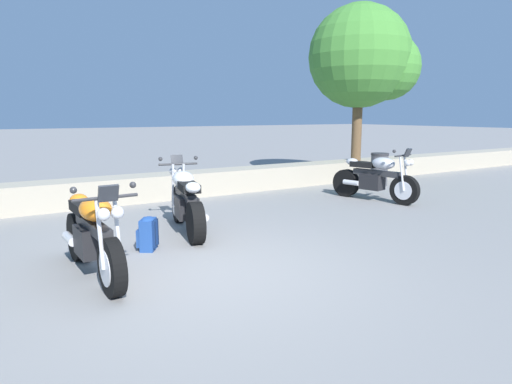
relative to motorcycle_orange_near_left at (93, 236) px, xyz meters
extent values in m
plane|color=gray|center=(1.18, -0.47, -0.49)|extent=(120.00, 120.00, 0.00)
cube|color=#A89E89|center=(1.18, 4.33, -0.21)|extent=(36.00, 0.80, 0.55)
cylinder|color=black|center=(0.03, -0.69, -0.18)|extent=(0.16, 0.62, 0.62)
cylinder|color=black|center=(-0.03, 0.74, -0.18)|extent=(0.20, 0.63, 0.62)
cylinder|color=silver|center=(0.03, -0.69, -0.18)|extent=(0.17, 0.39, 0.38)
cube|color=black|center=(0.00, 0.08, -0.08)|extent=(0.34, 0.49, 0.34)
cube|color=#2D2D30|center=(0.00, -0.02, 0.12)|extent=(0.18, 1.10, 0.12)
ellipsoid|color=orange|center=(0.01, -0.17, 0.34)|extent=(0.36, 0.53, 0.26)
cube|color=black|center=(-0.01, 0.31, 0.28)|extent=(0.28, 0.57, 0.12)
ellipsoid|color=orange|center=(-0.02, 0.61, 0.32)|extent=(0.23, 0.29, 0.16)
cylinder|color=#2D2D30|center=(0.03, -0.61, 0.54)|extent=(0.66, 0.06, 0.04)
sphere|color=silver|center=(0.10, -0.75, 0.40)|extent=(0.13, 0.13, 0.13)
sphere|color=silver|center=(-0.04, -0.76, 0.40)|extent=(0.13, 0.13, 0.13)
cube|color=#26282D|center=(0.03, -0.71, 0.60)|extent=(0.20, 0.10, 0.18)
cylinder|color=silver|center=(-0.18, 0.50, -0.13)|extent=(0.12, 0.38, 0.11)
cylinder|color=silver|center=(0.12, -0.65, 0.18)|extent=(0.05, 0.16, 0.73)
cylinder|color=silver|center=(-0.06, -0.66, 0.18)|extent=(0.05, 0.16, 0.73)
sphere|color=#2D2D30|center=(0.32, -0.56, 0.64)|extent=(0.07, 0.07, 0.07)
sphere|color=#2D2D30|center=(-0.28, -0.59, 0.64)|extent=(0.07, 0.07, 0.07)
cylinder|color=black|center=(1.87, 2.03, -0.18)|extent=(0.27, 0.64, 0.62)
cylinder|color=black|center=(1.56, 0.62, -0.18)|extent=(0.31, 0.64, 0.62)
cylinder|color=silver|center=(1.87, 2.03, -0.18)|extent=(0.24, 0.41, 0.38)
cube|color=black|center=(1.70, 1.28, -0.08)|extent=(0.41, 0.54, 0.34)
cube|color=#2D2D30|center=(1.72, 1.37, 0.12)|extent=(0.37, 1.10, 0.12)
ellipsoid|color=white|center=(1.76, 1.52, 0.34)|extent=(0.44, 0.58, 0.26)
cube|color=black|center=(1.65, 1.05, 0.28)|extent=(0.37, 0.60, 0.12)
ellipsoid|color=white|center=(1.59, 0.76, 0.32)|extent=(0.27, 0.32, 0.16)
cylinder|color=#2D2D30|center=(1.85, 1.95, 0.54)|extent=(0.65, 0.18, 0.04)
sphere|color=silver|center=(1.81, 2.10, 0.40)|extent=(0.13, 0.13, 0.13)
sphere|color=silver|center=(1.95, 2.07, 0.40)|extent=(0.13, 0.13, 0.13)
cube|color=#26282D|center=(1.87, 2.05, 0.60)|extent=(0.22, 0.14, 0.18)
cylinder|color=silver|center=(1.77, 0.82, -0.13)|extent=(0.19, 0.39, 0.11)
cylinder|color=silver|center=(1.77, 2.01, 0.18)|extent=(0.08, 0.17, 0.73)
cylinder|color=silver|center=(1.95, 1.97, 0.18)|extent=(0.08, 0.17, 0.73)
sphere|color=#2D2D30|center=(1.55, 1.98, 0.64)|extent=(0.07, 0.07, 0.07)
sphere|color=#2D2D30|center=(2.13, 1.85, 0.64)|extent=(0.07, 0.07, 0.07)
cylinder|color=black|center=(6.44, 0.96, -0.18)|extent=(0.28, 0.64, 0.62)
cylinder|color=black|center=(6.11, 2.37, -0.18)|extent=(0.32, 0.64, 0.62)
cylinder|color=silver|center=(6.44, 0.96, -0.18)|extent=(0.24, 0.41, 0.38)
cube|color=black|center=(6.26, 1.71, -0.08)|extent=(0.42, 0.54, 0.34)
cube|color=#2D2D30|center=(6.28, 1.62, 0.12)|extent=(0.39, 1.10, 0.12)
ellipsoid|color=#BCBCC1|center=(6.32, 1.47, 0.34)|extent=(0.45, 0.58, 0.26)
cube|color=black|center=(6.21, 1.94, 0.28)|extent=(0.38, 0.60, 0.12)
ellipsoid|color=#BCBCC1|center=(6.14, 2.23, 0.32)|extent=(0.28, 0.32, 0.16)
cylinder|color=#2D2D30|center=(6.42, 1.04, 0.54)|extent=(0.65, 0.19, 0.04)
sphere|color=silver|center=(6.52, 0.92, 0.40)|extent=(0.13, 0.13, 0.13)
sphere|color=silver|center=(6.38, 0.89, 0.40)|extent=(0.13, 0.13, 0.13)
cube|color=#26282D|center=(6.44, 0.94, 0.60)|extent=(0.22, 0.14, 0.18)
cylinder|color=silver|center=(6.01, 2.10, -0.13)|extent=(0.19, 0.40, 0.11)
cylinder|color=silver|center=(6.51, 1.02, 0.18)|extent=(0.08, 0.17, 0.73)
cylinder|color=silver|center=(6.34, 0.98, 0.18)|extent=(0.08, 0.17, 0.73)
sphere|color=#2D2D30|center=(6.70, 1.15, 0.64)|extent=(0.07, 0.07, 0.07)
sphere|color=#2D2D30|center=(6.12, 1.01, 0.64)|extent=(0.07, 0.07, 0.07)
cube|color=navy|center=(0.87, 0.69, -0.27)|extent=(0.31, 0.35, 0.44)
cube|color=navy|center=(0.77, 0.75, -0.31)|extent=(0.17, 0.23, 0.24)
ellipsoid|color=navy|center=(0.87, 0.69, -0.06)|extent=(0.30, 0.33, 0.08)
cube|color=#10244B|center=(0.91, 0.56, -0.25)|extent=(0.05, 0.06, 0.37)
cube|color=#10244B|center=(1.00, 0.70, -0.25)|extent=(0.05, 0.06, 0.37)
cylinder|color=brown|center=(8.25, 4.29, 0.98)|extent=(0.28, 0.28, 1.84)
sphere|color=#428433|center=(8.25, 4.29, 2.97)|extent=(2.85, 2.85, 2.85)
sphere|color=#428433|center=(8.89, 3.86, 2.69)|extent=(1.85, 1.85, 1.85)
cylinder|color=#4C4C51|center=(7.96, 3.10, -0.09)|extent=(0.44, 0.44, 0.80)
cylinder|color=#2D2D30|center=(7.96, 3.10, 0.34)|extent=(0.46, 0.46, 0.06)
camera|label=1|loc=(-1.05, -5.27, 1.39)|focal=31.66mm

